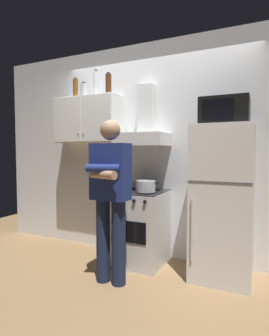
{
  "coord_description": "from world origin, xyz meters",
  "views": [
    {
      "loc": [
        1.28,
        -2.73,
        1.32
      ],
      "look_at": [
        0.0,
        0.0,
        1.15
      ],
      "focal_mm": 29.63,
      "sensor_mm": 36.0,
      "label": 1
    }
  ],
  "objects_px": {
    "bottle_rum_dark": "(108,85)",
    "refrigerator": "(223,202)",
    "upper_cabinet": "(89,120)",
    "bottle_canister_steel": "(84,91)",
    "person_standing": "(110,195)",
    "bottle_beer_brown": "(76,89)",
    "bottle_vodka_clear": "(96,84)",
    "range_hood": "(144,130)",
    "microwave": "(225,112)",
    "stove_oven": "(140,227)",
    "cooking_pot": "(146,186)"
  },
  "relations": [
    {
      "from": "bottle_rum_dark",
      "to": "bottle_vodka_clear",
      "type": "bearing_deg",
      "value": -171.91
    },
    {
      "from": "upper_cabinet",
      "to": "microwave",
      "type": "bearing_deg",
      "value": -3.48
    },
    {
      "from": "person_standing",
      "to": "microwave",
      "type": "bearing_deg",
      "value": 32.0
    },
    {
      "from": "stove_oven",
      "to": "bottle_vodka_clear",
      "type": "bearing_deg",
      "value": 169.9
    },
    {
      "from": "range_hood",
      "to": "bottle_canister_steel",
      "type": "bearing_deg",
      "value": 177.75
    },
    {
      "from": "upper_cabinet",
      "to": "cooking_pot",
      "type": "height_order",
      "value": "upper_cabinet"
    },
    {
      "from": "upper_cabinet",
      "to": "range_hood",
      "type": "height_order",
      "value": "range_hood"
    },
    {
      "from": "microwave",
      "to": "bottle_canister_steel",
      "type": "bearing_deg",
      "value": 175.58
    },
    {
      "from": "refrigerator",
      "to": "bottle_canister_steel",
      "type": "height_order",
      "value": "bottle_canister_steel"
    },
    {
      "from": "upper_cabinet",
      "to": "cooking_pot",
      "type": "distance_m",
      "value": 1.26
    },
    {
      "from": "stove_oven",
      "to": "bottle_beer_brown",
      "type": "xyz_separation_m",
      "value": [
        -0.99,
        0.1,
        1.74
      ]
    },
    {
      "from": "upper_cabinet",
      "to": "bottle_beer_brown",
      "type": "height_order",
      "value": "bottle_beer_brown"
    },
    {
      "from": "person_standing",
      "to": "cooking_pot",
      "type": "height_order",
      "value": "person_standing"
    },
    {
      "from": "upper_cabinet",
      "to": "refrigerator",
      "type": "bearing_deg",
      "value": -4.07
    },
    {
      "from": "upper_cabinet",
      "to": "stove_oven",
      "type": "height_order",
      "value": "upper_cabinet"
    },
    {
      "from": "range_hood",
      "to": "bottle_rum_dark",
      "type": "xyz_separation_m",
      "value": [
        -0.5,
        0.02,
        0.59
      ]
    },
    {
      "from": "person_standing",
      "to": "bottle_rum_dark",
      "type": "distance_m",
      "value": 1.56
    },
    {
      "from": "range_hood",
      "to": "cooking_pot",
      "type": "relative_size",
      "value": 2.36
    },
    {
      "from": "bottle_beer_brown",
      "to": "microwave",
      "type": "bearing_deg",
      "value": -2.4
    },
    {
      "from": "cooking_pot",
      "to": "bottle_rum_dark",
      "type": "distance_m",
      "value": 1.43
    },
    {
      "from": "upper_cabinet",
      "to": "person_standing",
      "type": "relative_size",
      "value": 0.55
    },
    {
      "from": "bottle_rum_dark",
      "to": "refrigerator",
      "type": "bearing_deg",
      "value": -5.66
    },
    {
      "from": "stove_oven",
      "to": "bottle_beer_brown",
      "type": "height_order",
      "value": "bottle_beer_brown"
    },
    {
      "from": "bottle_canister_steel",
      "to": "bottle_vodka_clear",
      "type": "height_order",
      "value": "bottle_vodka_clear"
    },
    {
      "from": "stove_oven",
      "to": "cooking_pot",
      "type": "bearing_deg",
      "value": -42.49
    },
    {
      "from": "microwave",
      "to": "bottle_beer_brown",
      "type": "bearing_deg",
      "value": 177.6
    },
    {
      "from": "stove_oven",
      "to": "microwave",
      "type": "distance_m",
      "value": 1.62
    },
    {
      "from": "refrigerator",
      "to": "microwave",
      "type": "xyz_separation_m",
      "value": [
        -0.0,
        0.02,
        0.94
      ]
    },
    {
      "from": "range_hood",
      "to": "microwave",
      "type": "distance_m",
      "value": 0.97
    },
    {
      "from": "bottle_vodka_clear",
      "to": "microwave",
      "type": "bearing_deg",
      "value": -3.56
    },
    {
      "from": "upper_cabinet",
      "to": "bottle_beer_brown",
      "type": "bearing_deg",
      "value": -172.49
    },
    {
      "from": "stove_oven",
      "to": "bottle_canister_steel",
      "type": "xyz_separation_m",
      "value": [
        -0.9,
        0.16,
        1.72
      ]
    },
    {
      "from": "microwave",
      "to": "bottle_canister_steel",
      "type": "xyz_separation_m",
      "value": [
        -1.85,
        0.14,
        0.41
      ]
    },
    {
      "from": "bottle_canister_steel",
      "to": "refrigerator",
      "type": "bearing_deg",
      "value": -4.99
    },
    {
      "from": "bottle_canister_steel",
      "to": "upper_cabinet",
      "type": "bearing_deg",
      "value": -20.53
    },
    {
      "from": "range_hood",
      "to": "refrigerator",
      "type": "relative_size",
      "value": 0.47
    },
    {
      "from": "range_hood",
      "to": "bottle_vodka_clear",
      "type": "distance_m",
      "value": 0.91
    },
    {
      "from": "upper_cabinet",
      "to": "microwave",
      "type": "height_order",
      "value": "upper_cabinet"
    },
    {
      "from": "person_standing",
      "to": "bottle_vodka_clear",
      "type": "distance_m",
      "value": 1.62
    },
    {
      "from": "bottle_vodka_clear",
      "to": "bottle_rum_dark",
      "type": "bearing_deg",
      "value": 8.09
    },
    {
      "from": "bottle_vodka_clear",
      "to": "refrigerator",
      "type": "bearing_deg",
      "value": -4.21
    },
    {
      "from": "person_standing",
      "to": "bottle_rum_dark",
      "type": "xyz_separation_m",
      "value": [
        -0.45,
        0.75,
        1.29
      ]
    },
    {
      "from": "bottle_canister_steel",
      "to": "bottle_rum_dark",
      "type": "height_order",
      "value": "bottle_rum_dark"
    },
    {
      "from": "bottle_canister_steel",
      "to": "bottle_beer_brown",
      "type": "distance_m",
      "value": 0.11
    },
    {
      "from": "stove_oven",
      "to": "microwave",
      "type": "xyz_separation_m",
      "value": [
        0.95,
        0.02,
        1.31
      ]
    },
    {
      "from": "upper_cabinet",
      "to": "person_standing",
      "type": "distance_m",
      "value": 1.35
    },
    {
      "from": "person_standing",
      "to": "stove_oven",
      "type": "bearing_deg",
      "value": 85.28
    },
    {
      "from": "range_hood",
      "to": "cooking_pot",
      "type": "distance_m",
      "value": 0.72
    },
    {
      "from": "refrigerator",
      "to": "cooking_pot",
      "type": "bearing_deg",
      "value": -171.68
    },
    {
      "from": "upper_cabinet",
      "to": "bottle_canister_steel",
      "type": "xyz_separation_m",
      "value": [
        -0.1,
        0.04,
        0.4
      ]
    }
  ]
}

